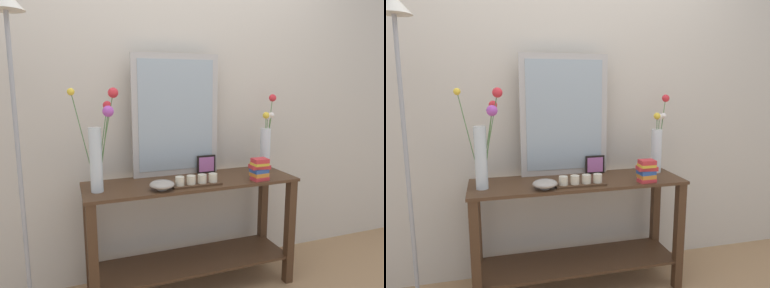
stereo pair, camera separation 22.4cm
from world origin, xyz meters
The scene contains 11 objects.
ground_plane centered at (0.00, 0.00, -0.01)m, with size 7.00×6.00×0.02m, color #A87F56.
wall_back centered at (0.00, 0.33, 1.35)m, with size 6.40×0.08×2.70m, color beige.
console_table centered at (0.00, 0.00, 0.47)m, with size 1.40×0.43×0.77m.
mirror_leaning centered at (-0.05, 0.18, 1.18)m, with size 0.61×0.03×0.83m.
tall_vase_left centered at (-0.59, -0.04, 1.04)m, with size 0.28×0.16×0.61m.
vase_right centered at (0.61, 0.08, 0.98)m, with size 0.17×0.16×0.55m.
candle_tray centered at (-0.01, -0.12, 0.79)m, with size 0.32×0.09×0.07m.
picture_frame_small centered at (0.16, 0.14, 0.83)m, with size 0.14×0.01×0.13m.
decorative_bowl centered at (-0.24, -0.13, 0.80)m, with size 0.15×0.15×0.06m.
book_stack centered at (0.42, -0.14, 0.84)m, with size 0.14×0.11×0.15m.
floor_lamp centered at (-1.01, -0.08, 1.25)m, with size 0.24×0.24×1.85m.
Camera 2 is at (-0.56, -2.14, 1.39)m, focal length 32.46 mm.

